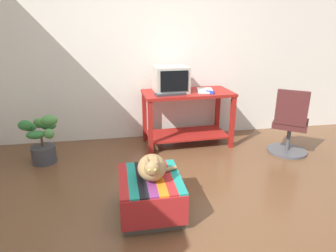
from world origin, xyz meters
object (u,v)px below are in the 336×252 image
object	(u,v)px
desk	(187,109)
book	(205,91)
tv_monitor	(171,79)
ottoman_with_blanket	(150,195)
stapler	(210,92)
potted_plant	(42,143)
office_chair	(290,126)
keyboard	(170,94)
cat	(152,167)

from	to	relation	value
desk	book	distance (m)	0.36
tv_monitor	ottoman_with_blanket	size ratio (longest dim) A/B	0.71
ottoman_with_blanket	stapler	bearing A→B (deg)	54.59
potted_plant	stapler	bearing A→B (deg)	2.99
ottoman_with_blanket	office_chair	size ratio (longest dim) A/B	0.75
potted_plant	office_chair	world-z (taller)	office_chair
desk	keyboard	xyz separation A→B (m)	(-0.27, -0.15, 0.26)
cat	stapler	xyz separation A→B (m)	(0.97, 1.41, 0.32)
office_chair	stapler	bearing A→B (deg)	15.34
keyboard	potted_plant	bearing A→B (deg)	177.77
stapler	book	bearing A→B (deg)	48.79
ottoman_with_blanket	office_chair	xyz separation A→B (m)	(1.97, 0.99, 0.21)
desk	tv_monitor	distance (m)	0.48
cat	potted_plant	distance (m)	1.79
office_chair	stapler	world-z (taller)	office_chair
ottoman_with_blanket	potted_plant	distance (m)	1.75
tv_monitor	office_chair	bearing A→B (deg)	-25.20
tv_monitor	ottoman_with_blanket	distance (m)	1.84
tv_monitor	stapler	distance (m)	0.56
desk	potted_plant	world-z (taller)	desk
cat	ottoman_with_blanket	bearing A→B (deg)	129.30
keyboard	book	xyz separation A→B (m)	(0.51, 0.12, 0.00)
tv_monitor	potted_plant	distance (m)	1.84
desk	book	bearing A→B (deg)	-11.08
book	keyboard	bearing A→B (deg)	-156.16
stapler	desk	bearing A→B (deg)	94.49
cat	potted_plant	world-z (taller)	cat
desk	potted_plant	distance (m)	1.95
ottoman_with_blanket	potted_plant	size ratio (longest dim) A/B	1.07
stapler	tv_monitor	bearing A→B (deg)	104.41
ottoman_with_blanket	tv_monitor	bearing A→B (deg)	73.12
book	ottoman_with_blanket	world-z (taller)	book
cat	stapler	distance (m)	1.74
cat	office_chair	bearing A→B (deg)	33.69
book	ottoman_with_blanket	distance (m)	1.90
book	ottoman_with_blanket	xyz separation A→B (m)	(-0.96, -1.53, -0.61)
keyboard	cat	xyz separation A→B (m)	(-0.43, -1.44, -0.31)
tv_monitor	keyboard	size ratio (longest dim) A/B	1.17
ottoman_with_blanket	stapler	xyz separation A→B (m)	(0.99, 1.39, 0.61)
desk	ottoman_with_blanket	bearing A→B (deg)	-117.25
desk	stapler	world-z (taller)	stapler
cat	potted_plant	bearing A→B (deg)	139.29
office_chair	ottoman_with_blanket	bearing A→B (deg)	64.03
office_chair	stapler	distance (m)	1.14
potted_plant	cat	bearing A→B (deg)	-46.96
keyboard	stapler	distance (m)	0.54
book	potted_plant	distance (m)	2.23
office_chair	desk	bearing A→B (deg)	12.71
desk	office_chair	distance (m)	1.39
tv_monitor	stapler	bearing A→B (deg)	-26.16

